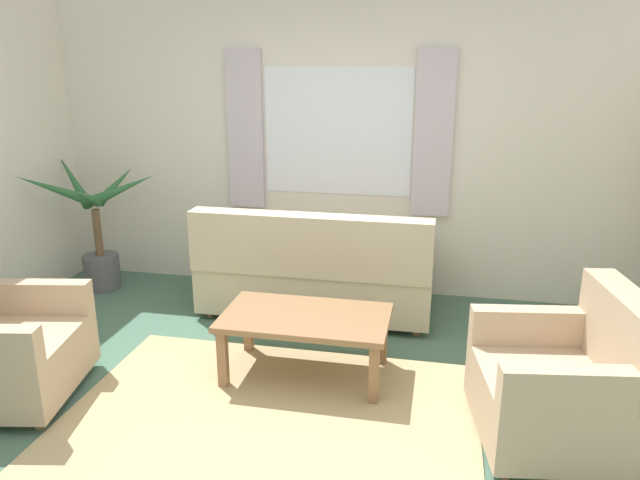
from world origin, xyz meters
TOP-DOWN VIEW (x-y plane):
  - ground_plane at (0.00, 0.00)m, footprint 6.24×6.24m
  - wall_back at (0.00, 2.26)m, footprint 5.32×0.12m
  - window_with_curtains at (0.00, 2.18)m, footprint 1.98×0.07m
  - area_rug at (0.00, 0.00)m, footprint 2.44×1.74m
  - couch at (-0.06, 1.55)m, footprint 1.90×0.82m
  - armchair_right at (1.65, 0.12)m, footprint 0.94×0.95m
  - coffee_table at (0.09, 0.54)m, footprint 1.10×0.64m
  - potted_plant at (-2.15, 1.73)m, footprint 1.13×1.00m

SIDE VIEW (x-z plane):
  - ground_plane at x=0.00m, z-range 0.00..0.00m
  - area_rug at x=0.00m, z-range 0.00..0.01m
  - armchair_right at x=1.65m, z-range -0.09..0.79m
  - couch at x=-0.06m, z-range -0.09..0.83m
  - coffee_table at x=0.09m, z-range 0.16..0.60m
  - potted_plant at x=-2.15m, z-range -0.09..1.15m
  - wall_back at x=0.00m, z-range 0.00..2.60m
  - window_with_curtains at x=0.00m, z-range 0.75..2.15m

